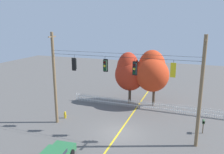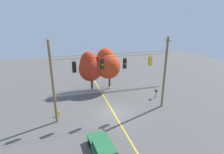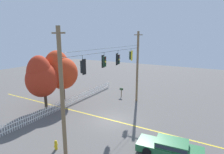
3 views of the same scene
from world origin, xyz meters
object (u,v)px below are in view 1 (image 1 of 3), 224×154
(traffic_signal_northbound_primary, at_px, (75,64))
(roadside_mailbox, at_px, (203,122))
(autumn_maple_mid, at_px, (152,72))
(fire_hydrant, at_px, (65,115))
(autumn_maple_near_fence, at_px, (129,73))
(traffic_signal_northbound_secondary, at_px, (105,66))
(traffic_signal_eastbound_side, at_px, (135,68))
(traffic_signal_southbound_primary, at_px, (173,70))

(traffic_signal_northbound_primary, bearing_deg, roadside_mailbox, 12.43)
(autumn_maple_mid, bearing_deg, fire_hydrant, -137.83)
(autumn_maple_near_fence, bearing_deg, traffic_signal_northbound_secondary, -89.02)
(traffic_signal_eastbound_side, relative_size, roadside_mailbox, 1.15)
(autumn_maple_near_fence, xyz_separation_m, autumn_maple_mid, (2.90, -0.11, 0.33))
(roadside_mailbox, bearing_deg, traffic_signal_northbound_secondary, -163.49)
(fire_hydrant, bearing_deg, autumn_maple_near_fence, 55.49)
(traffic_signal_northbound_primary, height_order, fire_hydrant, traffic_signal_northbound_primary)
(traffic_signal_northbound_secondary, bearing_deg, traffic_signal_northbound_primary, -179.65)
(traffic_signal_northbound_secondary, distance_m, autumn_maple_mid, 9.01)
(traffic_signal_eastbound_side, relative_size, traffic_signal_southbound_primary, 1.10)
(traffic_signal_eastbound_side, distance_m, autumn_maple_near_fence, 9.20)
(traffic_signal_northbound_primary, bearing_deg, autumn_maple_near_fence, 70.97)
(roadside_mailbox, bearing_deg, fire_hydrant, -174.30)
(traffic_signal_northbound_primary, relative_size, traffic_signal_northbound_secondary, 1.05)
(autumn_maple_near_fence, relative_size, autumn_maple_mid, 0.95)
(traffic_signal_southbound_primary, relative_size, autumn_maple_mid, 0.20)
(fire_hydrant, bearing_deg, traffic_signal_northbound_primary, -30.16)
(traffic_signal_southbound_primary, height_order, autumn_maple_mid, traffic_signal_southbound_primary)
(traffic_signal_northbound_secondary, bearing_deg, autumn_maple_near_fence, 90.98)
(autumn_maple_near_fence, bearing_deg, fire_hydrant, -124.51)
(traffic_signal_northbound_primary, xyz_separation_m, autumn_maple_mid, (5.81, 8.35, -2.04))
(fire_hydrant, distance_m, roadside_mailbox, 13.85)
(traffic_signal_eastbound_side, xyz_separation_m, autumn_maple_mid, (0.07, 8.33, -2.00))
(traffic_signal_southbound_primary, xyz_separation_m, autumn_maple_mid, (-3.10, 8.35, -2.12))
(autumn_maple_mid, xyz_separation_m, fire_hydrant, (-7.89, -7.14, -3.82))
(traffic_signal_northbound_secondary, xyz_separation_m, fire_hydrant, (-5.13, 1.18, -5.90))
(traffic_signal_eastbound_side, height_order, roadside_mailbox, traffic_signal_eastbound_side)
(autumn_maple_near_fence, distance_m, fire_hydrant, 9.47)
(traffic_signal_eastbound_side, height_order, traffic_signal_southbound_primary, same)
(traffic_signal_eastbound_side, distance_m, roadside_mailbox, 8.26)
(traffic_signal_northbound_primary, distance_m, roadside_mailbox, 13.04)
(fire_hydrant, bearing_deg, autumn_maple_mid, 42.17)
(traffic_signal_southbound_primary, distance_m, autumn_maple_mid, 9.15)
(fire_hydrant, relative_size, roadside_mailbox, 0.57)
(traffic_signal_northbound_secondary, distance_m, traffic_signal_southbound_primary, 5.85)
(traffic_signal_northbound_primary, distance_m, traffic_signal_southbound_primary, 8.91)
(traffic_signal_northbound_secondary, distance_m, fire_hydrant, 7.91)
(traffic_signal_northbound_secondary, height_order, fire_hydrant, traffic_signal_northbound_secondary)
(traffic_signal_northbound_secondary, xyz_separation_m, autumn_maple_mid, (2.75, 8.33, -2.08))
(traffic_signal_southbound_primary, bearing_deg, traffic_signal_eastbound_side, 179.65)
(traffic_signal_southbound_primary, distance_m, autumn_maple_near_fence, 10.65)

